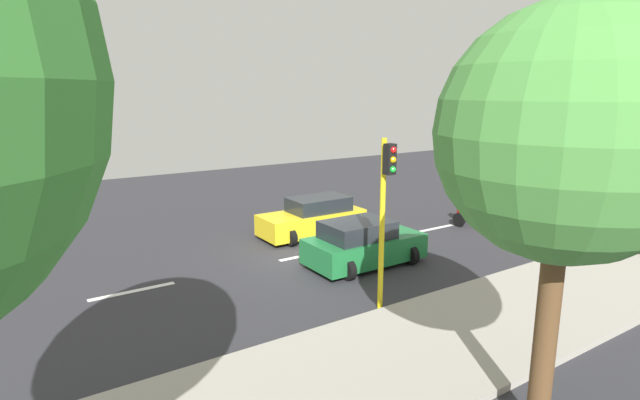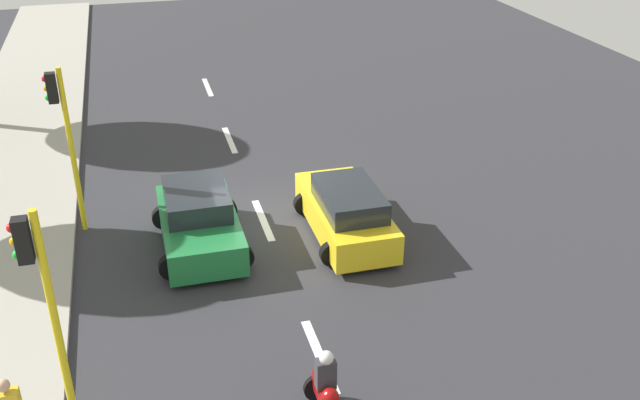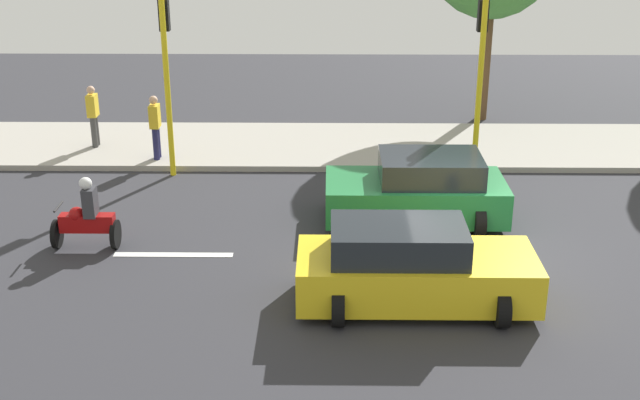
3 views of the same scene
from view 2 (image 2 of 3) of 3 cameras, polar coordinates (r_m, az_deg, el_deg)
The scene contains 10 objects.
ground_plane at distance 20.04m, azimuth -4.53°, elevation -1.72°, with size 40.00×60.00×0.10m, color #2D2D33.
lane_stripe_far_north at distance 30.97m, azimuth -8.89°, elevation 8.82°, with size 0.20×2.40×0.01m, color white.
lane_stripe_north at distance 25.37m, azimuth -7.17°, elevation 4.74°, with size 0.20×2.40×0.01m, color white.
lane_stripe_mid at distance 20.01m, azimuth -4.54°, elevation -1.58°, with size 0.20×2.40×0.01m, color white.
lane_stripe_south at distance 15.13m, azimuth -0.03°, elevation -12.22°, with size 0.20×2.40×0.01m, color white.
car_yellow_cab at distance 18.88m, azimuth 2.07°, elevation -0.95°, with size 2.13×4.18×1.52m.
car_green at distance 18.67m, azimuth -9.56°, elevation -1.69°, with size 2.31×3.89×1.52m.
motorcycle at distance 13.34m, azimuth 0.58°, elevation -15.07°, with size 0.60×1.30×1.53m.
traffic_light_corner at distance 19.35m, azimuth -19.61°, elevation 5.38°, with size 0.49×0.24×4.50m.
traffic_light_midblock at distance 12.52m, azimuth -21.05°, elevation -7.15°, with size 0.49×0.24×4.50m.
Camera 2 is at (3.06, 17.28, 9.62)m, focal length 40.40 mm.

